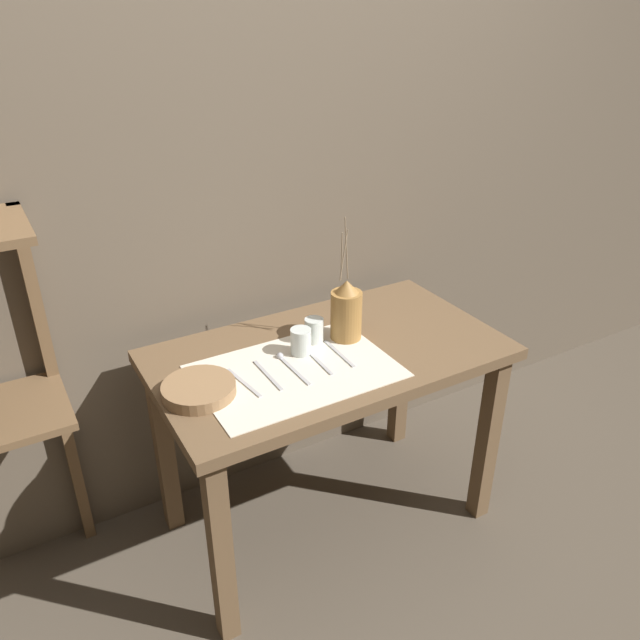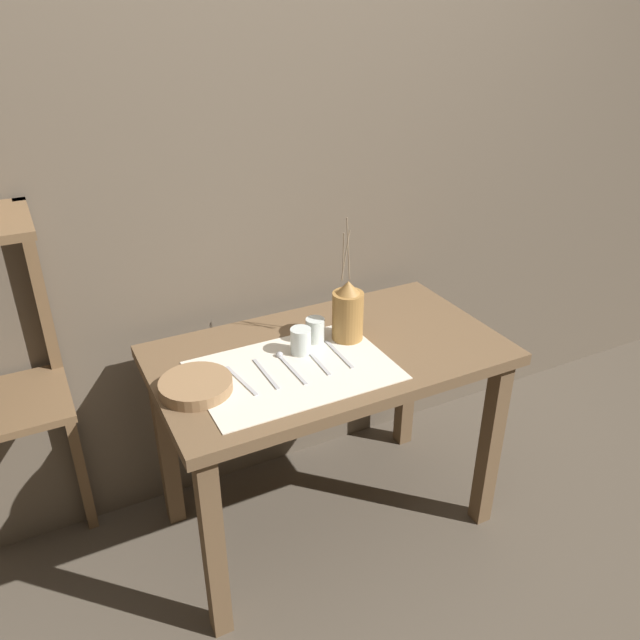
% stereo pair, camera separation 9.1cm
% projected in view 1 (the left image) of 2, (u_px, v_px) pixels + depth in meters
% --- Properties ---
extents(ground_plane, '(12.00, 12.00, 0.00)m').
position_uv_depth(ground_plane, '(327.00, 516.00, 2.41)').
color(ground_plane, brown).
extents(stone_wall_back, '(7.00, 0.06, 2.40)m').
position_uv_depth(stone_wall_back, '(266.00, 185.00, 2.19)').
color(stone_wall_back, brown).
rests_on(stone_wall_back, ground_plane).
extents(wooden_table, '(1.16, 0.65, 0.75)m').
position_uv_depth(wooden_table, '(328.00, 379.00, 2.12)').
color(wooden_table, brown).
rests_on(wooden_table, ground_plane).
extents(linen_cloth, '(0.61, 0.42, 0.00)m').
position_uv_depth(linen_cloth, '(296.00, 371.00, 1.95)').
color(linen_cloth, beige).
rests_on(linen_cloth, wooden_table).
extents(pitcher_with_flowers, '(0.11, 0.11, 0.43)m').
position_uv_depth(pitcher_with_flowers, '(346.00, 312.00, 2.09)').
color(pitcher_with_flowers, olive).
rests_on(pitcher_with_flowers, wooden_table).
extents(wooden_bowl, '(0.22, 0.22, 0.04)m').
position_uv_depth(wooden_bowl, '(199.00, 389.00, 1.83)').
color(wooden_bowl, '#8E6B47').
rests_on(wooden_bowl, wooden_table).
extents(glass_tumbler_near, '(0.07, 0.07, 0.09)m').
position_uv_depth(glass_tumbler_near, '(301.00, 341.00, 2.02)').
color(glass_tumbler_near, silver).
rests_on(glass_tumbler_near, wooden_table).
extents(glass_tumbler_far, '(0.06, 0.06, 0.08)m').
position_uv_depth(glass_tumbler_far, '(314.00, 330.00, 2.09)').
color(glass_tumbler_far, silver).
rests_on(glass_tumbler_far, wooden_table).
extents(knife_center, '(0.04, 0.19, 0.00)m').
position_uv_depth(knife_center, '(244.00, 383.00, 1.88)').
color(knife_center, '#A8A8AD').
rests_on(knife_center, wooden_table).
extents(fork_inner, '(0.01, 0.19, 0.00)m').
position_uv_depth(fork_inner, '(268.00, 375.00, 1.92)').
color(fork_inner, '#A8A8AD').
rests_on(fork_inner, wooden_table).
extents(spoon_inner, '(0.02, 0.20, 0.02)m').
position_uv_depth(spoon_inner, '(285.00, 362.00, 1.99)').
color(spoon_inner, '#A8A8AD').
rests_on(spoon_inner, wooden_table).
extents(spoon_outer, '(0.02, 0.20, 0.02)m').
position_uv_depth(spoon_outer, '(309.00, 352.00, 2.04)').
color(spoon_outer, '#A8A8AD').
rests_on(spoon_outer, wooden_table).
extents(fork_outer, '(0.02, 0.19, 0.00)m').
position_uv_depth(fork_outer, '(339.00, 353.00, 2.04)').
color(fork_outer, '#A8A8AD').
rests_on(fork_outer, wooden_table).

